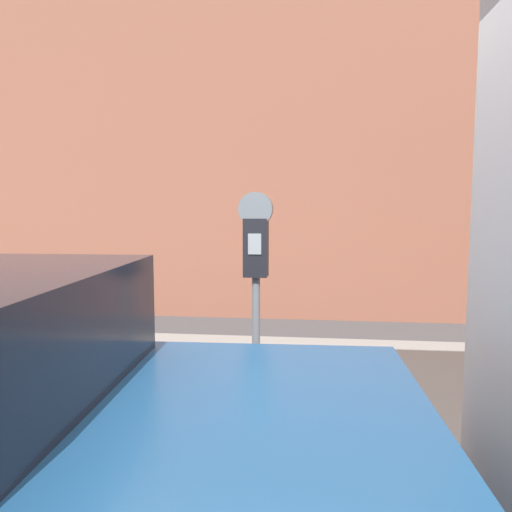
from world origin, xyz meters
TOP-DOWN VIEW (x-y plane):
  - sidewalk at (0.00, 2.20)m, footprint 24.00×2.80m
  - building_facade at (0.00, 5.10)m, footprint 24.00×0.30m
  - parking_meter at (0.09, 1.06)m, footprint 0.22×0.16m

SIDE VIEW (x-z plane):
  - sidewalk at x=0.00m, z-range 0.00..0.10m
  - parking_meter at x=0.09m, z-range 0.51..2.14m
  - building_facade at x=0.00m, z-range 0.00..6.17m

